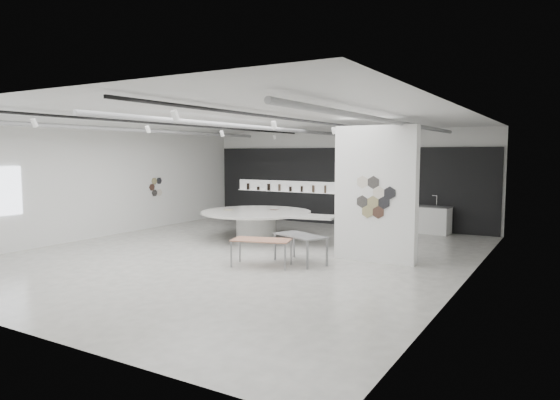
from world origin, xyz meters
The scene contains 7 objects.
room centered at (-0.09, 0.00, 2.07)m, with size 12.02×14.02×3.82m.
back_wall_display centered at (-0.08, 6.93, 1.54)m, with size 11.80×0.27×3.10m.
partition_column centered at (3.50, 1.00, 1.80)m, with size 2.20×0.38×3.60m.
display_island centered at (-1.09, 2.34, 0.61)m, with size 5.15×4.28×0.95m.
sample_table_wood centered at (1.22, -1.03, 0.64)m, with size 1.62×1.12×0.69m.
sample_table_stone centered at (1.90, -0.22, 0.68)m, with size 1.62×1.24×0.75m.
kitchen_counter centered at (3.45, 6.51, 0.49)m, with size 1.81×0.87×1.37m.
Camera 1 is at (8.00, -11.58, 2.86)m, focal length 32.00 mm.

